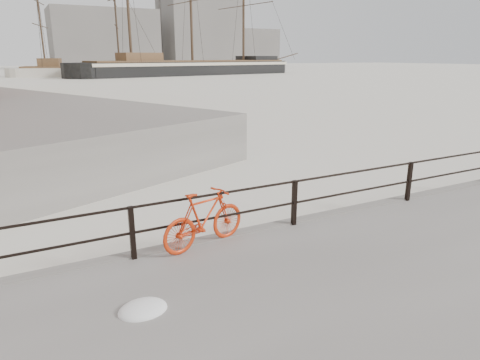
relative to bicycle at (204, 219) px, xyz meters
name	(u,v)px	position (x,y,z in m)	size (l,w,h in m)	color
ground	(401,211)	(5.64, 0.25, -0.91)	(400.00, 400.00, 0.00)	white
guardrail	(409,181)	(5.64, 0.10, -0.06)	(28.00, 0.10, 1.00)	black
bicycle	(204,219)	(0.00, 0.00, 0.00)	(1.86, 0.28, 1.12)	red
barque_black	(193,75)	(32.23, 81.35, -0.91)	(60.62, 19.84, 34.26)	black
schooner_mid	(84,76)	(10.41, 84.87, -0.91)	(30.69, 12.98, 21.91)	beige
industrial_west	(104,39)	(25.64, 140.25, 8.09)	(32.00, 18.00, 18.00)	gray
industrial_mid	(199,33)	(60.64, 145.25, 11.09)	(26.00, 20.00, 24.00)	gray
industrial_east	(248,48)	(83.64, 150.25, 6.09)	(20.00, 16.00, 14.00)	gray
smokestack	(159,3)	(47.64, 150.25, 21.09)	(2.80, 2.80, 44.00)	gray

